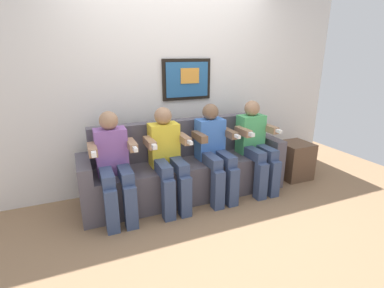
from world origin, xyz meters
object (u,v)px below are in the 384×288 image
at_px(person_leftmost, 114,163).
at_px(person_left_center, 167,155).
at_px(couch, 186,171).
at_px(person_rightmost, 256,143).
at_px(side_table_right, 294,160).
at_px(person_right_center, 214,149).

bearing_deg(person_leftmost, person_left_center, 0.00).
relative_size(couch, person_leftmost, 2.19).
bearing_deg(couch, person_leftmost, -168.84).
bearing_deg(person_rightmost, couch, 168.84).
relative_size(person_rightmost, side_table_right, 2.22).
distance_m(person_left_center, side_table_right, 1.89).
relative_size(person_leftmost, person_rightmost, 1.00).
distance_m(person_leftmost, person_rightmost, 1.71).
bearing_deg(person_left_center, couch, 30.61).
relative_size(person_leftmost, side_table_right, 2.22).
bearing_deg(side_table_right, person_leftmost, -178.54).
height_order(person_left_center, person_rightmost, same).
height_order(person_left_center, side_table_right, person_left_center).
distance_m(person_leftmost, person_left_center, 0.57).
bearing_deg(couch, person_left_center, -149.39).
height_order(person_leftmost, person_right_center, same).
bearing_deg(person_leftmost, side_table_right, 1.46).
bearing_deg(person_rightmost, side_table_right, 4.96).
xyz_separation_m(person_left_center, person_right_center, (0.57, 0.00, -0.00)).
bearing_deg(couch, person_rightmost, -11.16).
xyz_separation_m(couch, person_leftmost, (-0.86, -0.17, 0.29)).
distance_m(person_right_center, side_table_right, 1.33).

